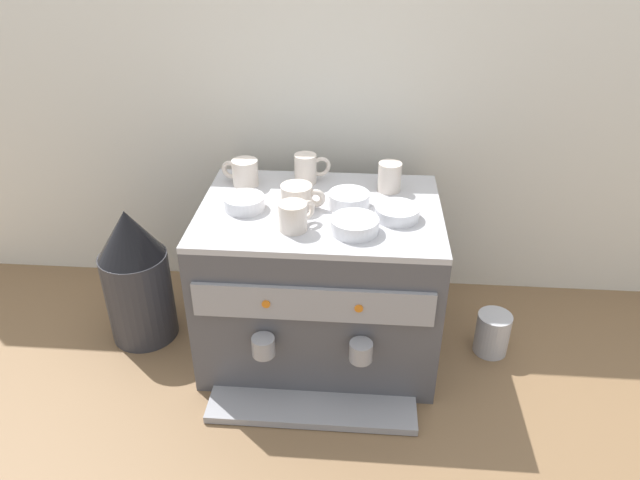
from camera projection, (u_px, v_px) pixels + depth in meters
name	position (u px, v px, depth m)	size (l,w,h in m)	color
ground_plane	(320.00, 341.00, 1.72)	(4.00, 4.00, 0.00)	brown
tiled_backsplash_wall	(329.00, 143.00, 1.78)	(2.80, 0.03, 0.97)	silver
espresso_machine	(320.00, 281.00, 1.61)	(0.62, 0.56, 0.44)	#4C4C51
ceramic_cup_0	(298.00, 197.00, 1.49)	(0.12, 0.08, 0.06)	beige
ceramic_cup_1	(307.00, 169.00, 1.61)	(0.10, 0.06, 0.08)	beige
ceramic_cup_2	(244.00, 172.00, 1.60)	(0.11, 0.07, 0.07)	beige
ceramic_cup_3	(389.00, 176.00, 1.57)	(0.06, 0.10, 0.08)	beige
ceramic_cup_4	(294.00, 216.00, 1.39)	(0.08, 0.09, 0.07)	beige
ceramic_bowl_0	(244.00, 203.00, 1.49)	(0.10, 0.10, 0.03)	white
ceramic_bowl_1	(355.00, 225.00, 1.39)	(0.12, 0.12, 0.03)	white
ceramic_bowl_2	(349.00, 200.00, 1.50)	(0.10, 0.10, 0.04)	white
ceramic_bowl_3	(397.00, 213.00, 1.45)	(0.11, 0.11, 0.03)	white
coffee_grinder	(136.00, 277.00, 1.65)	(0.19, 0.19, 0.41)	#333338
milk_pitcher	(493.00, 334.00, 1.66)	(0.10, 0.10, 0.12)	#B7B7BC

